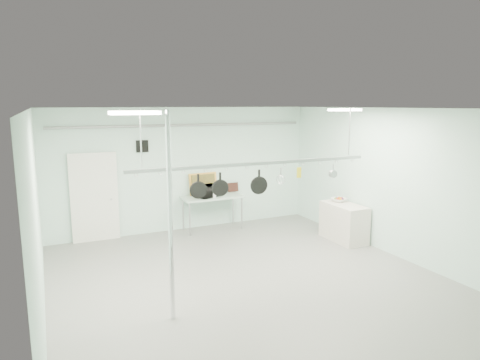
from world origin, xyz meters
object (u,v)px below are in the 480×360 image
skillet_left (198,186)px  skillet_right (259,182)px  coffee_canister (213,194)px  skillet_mid (220,184)px  chrome_pole (170,218)px  pot_rack (257,162)px  prep_table (212,199)px  microwave (208,191)px  fruit_bowl (339,200)px  side_cabinet (344,222)px

skillet_left → skillet_right: size_ratio=0.88×
coffee_canister → skillet_left: size_ratio=0.46×
skillet_mid → skillet_right: (0.78, 0.00, -0.03)m
chrome_pole → pot_rack: 2.19m
prep_table → skillet_right: skillet_right is taller
microwave → skillet_right: size_ratio=1.20×
pot_rack → skillet_left: (-1.14, 0.00, -0.35)m
chrome_pole → skillet_right: size_ratio=6.82×
fruit_bowl → coffee_canister: bearing=146.6°
coffee_canister → side_cabinet: bearing=-38.2°
pot_rack → side_cabinet: bearing=20.4°
pot_rack → fruit_bowl: bearing=24.8°
side_cabinet → fruit_bowl: 0.58m
skillet_left → skillet_mid: size_ratio=1.01×
pot_rack → chrome_pole: bearing=-154.7°
chrome_pole → coffee_canister: 4.67m
chrome_pole → side_cabinet: (4.85, 2.00, -1.15)m
prep_table → skillet_mid: size_ratio=3.90×
chrome_pole → side_cabinet: chrome_pole is taller
side_cabinet → skillet_right: bearing=-159.2°
prep_table → skillet_left: size_ratio=3.86×
prep_table → pot_rack: (-0.40, -3.30, 1.40)m
microwave → skillet_mid: skillet_mid is taller
fruit_bowl → chrome_pole: bearing=-155.0°
prep_table → pot_rack: pot_rack is taller
chrome_pole → coffee_canister: (2.26, 4.03, -0.60)m
prep_table → side_cabinet: bearing=-40.8°
skillet_right → skillet_left: bearing=-173.5°
microwave → fruit_bowl: (2.76, -1.85, -0.12)m
skillet_mid → skillet_right: 0.78m
prep_table → side_cabinet: size_ratio=1.33×
chrome_pole → skillet_left: 1.21m
prep_table → pot_rack: 3.61m
chrome_pole → prep_table: chrome_pole is taller
chrome_pole → coffee_canister: chrome_pole is taller
chrome_pole → skillet_mid: bearing=37.5°
coffee_canister → fruit_bowl: (2.64, -1.74, -0.06)m
side_cabinet → skillet_mid: bearing=-163.3°
coffee_canister → skillet_mid: 3.43m
microwave → skillet_mid: bearing=51.8°
side_cabinet → skillet_left: size_ratio=2.90×
side_cabinet → skillet_mid: (-3.68, -1.10, 1.43)m
chrome_pole → prep_table: size_ratio=2.00×
microwave → pot_rack: bearing=64.2°
prep_table → side_cabinet: (2.55, -2.20, -0.38)m
fruit_bowl → skillet_left: skillet_left is taller
coffee_canister → pot_rack: bearing=-96.6°
microwave → prep_table: bearing=179.3°
side_cabinet → microwave: bearing=141.6°
chrome_pole → microwave: size_ratio=5.69×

